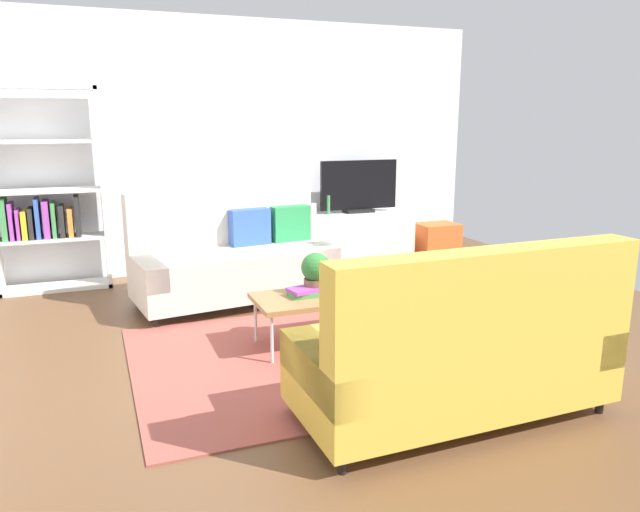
{
  "coord_description": "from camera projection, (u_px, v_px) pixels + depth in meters",
  "views": [
    {
      "loc": [
        -1.48,
        -4.31,
        1.78
      ],
      "look_at": [
        0.28,
        0.29,
        0.65
      ],
      "focal_mm": 33.81,
      "sensor_mm": 36.0,
      "label": 1
    }
  ],
  "objects": [
    {
      "name": "couch_beige",
      "position": [
        234.0,
        257.0,
        5.9
      ],
      "size": [
        2.0,
        1.09,
        1.1
      ],
      "rotation": [
        0.0,
        0.0,
        3.28
      ],
      "color": "beige",
      "rests_on": "ground_plane"
    },
    {
      "name": "table_book_0",
      "position": [
        304.0,
        294.0,
        4.71
      ],
      "size": [
        0.24,
        0.18,
        0.04
      ],
      "primitive_type": "cube",
      "rotation": [
        0.0,
        0.0,
        0.01
      ],
      "color": "#3F8C4C",
      "rests_on": "coffee_table"
    },
    {
      "name": "table_book_1",
      "position": [
        304.0,
        290.0,
        4.7
      ],
      "size": [
        0.27,
        0.23,
        0.03
      ],
      "primitive_type": "cube",
      "rotation": [
        0.0,
        0.0,
        0.21
      ],
      "color": "purple",
      "rests_on": "table_book_0"
    },
    {
      "name": "area_rug",
      "position": [
        327.0,
        354.0,
        4.64
      ],
      "size": [
        2.9,
        2.2,
        0.01
      ],
      "primitive_type": "cube",
      "color": "#9E4C42",
      "rests_on": "ground_plane"
    },
    {
      "name": "couch_green",
      "position": [
        456.0,
        350.0,
        3.55
      ],
      "size": [
        1.92,
        0.88,
        1.1
      ],
      "rotation": [
        0.0,
        0.0,
        0.02
      ],
      "color": "gold",
      "rests_on": "ground_plane"
    },
    {
      "name": "storage_trunk",
      "position": [
        437.0,
        240.0,
        7.88
      ],
      "size": [
        0.52,
        0.4,
        0.44
      ],
      "primitive_type": "cube",
      "color": "orange",
      "rests_on": "ground_plane"
    },
    {
      "name": "tv_console",
      "position": [
        357.0,
        237.0,
        7.57
      ],
      "size": [
        1.4,
        0.44,
        0.64
      ],
      "primitive_type": "cube",
      "color": "silver",
      "rests_on": "ground_plane"
    },
    {
      "name": "vase_0",
      "position": [
        313.0,
        208.0,
        7.32
      ],
      "size": [
        0.11,
        0.11,
        0.13
      ],
      "primitive_type": "cylinder",
      "color": "silver",
      "rests_on": "tv_console"
    },
    {
      "name": "wall_far",
      "position": [
        221.0,
        147.0,
        7.06
      ],
      "size": [
        6.4,
        0.12,
        2.9
      ],
      "primitive_type": "cube",
      "color": "silver",
      "rests_on": "ground_plane"
    },
    {
      "name": "bookshelf",
      "position": [
        46.0,
        199.0,
        6.21
      ],
      "size": [
        1.1,
        0.36,
        2.1
      ],
      "color": "white",
      "rests_on": "ground_plane"
    },
    {
      "name": "ground_plane",
      "position": [
        300.0,
        345.0,
        4.84
      ],
      "size": [
        7.68,
        7.68,
        0.0
      ],
      "primitive_type": "plane",
      "color": "brown"
    },
    {
      "name": "coffee_table",
      "position": [
        324.0,
        298.0,
        4.75
      ],
      "size": [
        1.1,
        0.56,
        0.42
      ],
      "color": "#9E7042",
      "rests_on": "ground_plane"
    },
    {
      "name": "tv",
      "position": [
        359.0,
        187.0,
        7.41
      ],
      "size": [
        1.0,
        0.2,
        0.64
      ],
      "color": "black",
      "rests_on": "tv_console"
    },
    {
      "name": "potted_plant",
      "position": [
        316.0,
        272.0,
        4.76
      ],
      "size": [
        0.23,
        0.23,
        0.33
      ],
      "color": "brown",
      "rests_on": "coffee_table"
    },
    {
      "name": "bottle_0",
      "position": [
        328.0,
        205.0,
        7.29
      ],
      "size": [
        0.04,
        0.04,
        0.23
      ],
      "primitive_type": "cylinder",
      "color": "#3F8C4C",
      "rests_on": "tv_console"
    }
  ]
}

